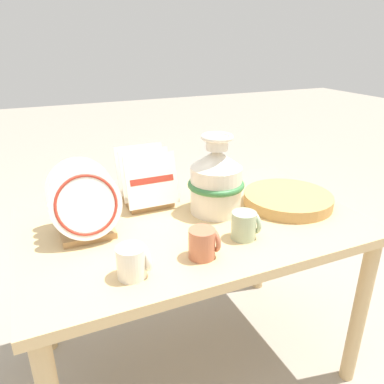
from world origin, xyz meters
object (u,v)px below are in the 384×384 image
Objects in this scene: mug_cream_glaze at (133,262)px; mug_sage_glaze at (245,225)px; dish_rack_square_plates at (147,185)px; ceramic_vase at (216,180)px; mug_terracotta_glaze at (203,243)px; wicker_charger_stack at (288,199)px; dish_rack_round_plates at (84,207)px.

mug_sage_glaze is at bearing 8.62° from mug_cream_glaze.
dish_rack_square_plates is 2.35× the size of mug_sage_glaze.
ceramic_vase is 3.22× the size of mug_terracotta_glaze.
wicker_charger_stack is at bearing 28.35° from mug_sage_glaze.
mug_cream_glaze is at bearing -171.38° from mug_sage_glaze.
dish_rack_round_plates is at bearing 174.52° from wicker_charger_stack.
mug_terracotta_glaze is at bearing -164.53° from mug_sage_glaze.
ceramic_vase is 1.37× the size of dish_rack_square_plates.
wicker_charger_stack is at bearing 23.85° from mug_terracotta_glaze.
dish_rack_square_plates is (-0.21, 0.18, -0.05)m from ceramic_vase.
mug_sage_glaze is (0.17, 0.05, 0.00)m from mug_terracotta_glaze.
ceramic_vase is at bearing 35.04° from mug_cream_glaze.
wicker_charger_stack is (0.77, -0.07, -0.08)m from dish_rack_round_plates.
wicker_charger_stack is (0.51, -0.24, -0.05)m from dish_rack_square_plates.
mug_cream_glaze is 1.00× the size of mug_sage_glaze.
ceramic_vase is 0.32m from wicker_charger_stack.
mug_cream_glaze is at bearing -75.08° from dish_rack_round_plates.
ceramic_vase reaches higher than dish_rack_square_plates.
dish_rack_square_plates is (0.26, 0.17, -0.03)m from dish_rack_round_plates.
ceramic_vase is 3.22× the size of mug_sage_glaze.
ceramic_vase is at bearing -39.81° from dish_rack_square_plates.
wicker_charger_stack is (0.29, -0.06, -0.11)m from ceramic_vase.
wicker_charger_stack is 0.34m from mug_sage_glaze.
dish_rack_square_plates is 0.56m from wicker_charger_stack.
dish_rack_square_plates is 2.35× the size of mug_cream_glaze.
mug_cream_glaze is 0.22m from mug_terracotta_glaze.
dish_rack_round_plates is at bearing 104.92° from mug_cream_glaze.
wicker_charger_stack is at bearing -25.38° from dish_rack_square_plates.
dish_rack_square_plates is 0.63× the size of wicker_charger_stack.
ceramic_vase is 0.48m from dish_rack_round_plates.
mug_cream_glaze is (-0.19, -0.46, -0.03)m from dish_rack_square_plates.
mug_sage_glaze is at bearing -62.39° from dish_rack_square_plates.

